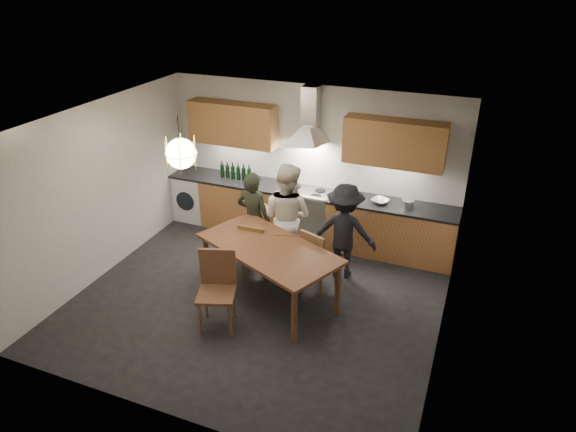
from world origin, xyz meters
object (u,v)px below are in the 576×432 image
at_px(chair_front, 217,284).
at_px(stock_pot, 408,204).
at_px(person_left, 254,218).
at_px(dining_table, 269,253).
at_px(person_mid, 287,217).
at_px(mixing_bowl, 380,201).
at_px(wine_bottles, 236,171).
at_px(person_right, 344,231).
at_px(chair_back_left, 254,247).

relative_size(chair_front, stock_pot, 5.75).
bearing_deg(person_left, chair_front, 102.28).
height_order(dining_table, person_left, person_left).
xyz_separation_m(chair_front, stock_pot, (1.97, 2.55, 0.36)).
relative_size(person_mid, mixing_bowl, 6.36).
bearing_deg(person_mid, wine_bottles, -26.68).
height_order(person_right, mixing_bowl, person_right).
distance_m(person_right, wine_bottles, 2.43).
bearing_deg(dining_table, person_mid, 120.63).
relative_size(person_left, mixing_bowl, 5.65).
bearing_deg(chair_front, person_left, 78.91).
distance_m(dining_table, person_left, 1.07).
distance_m(dining_table, person_right, 1.26).
bearing_deg(stock_pot, wine_bottles, 178.70).
xyz_separation_m(person_right, wine_bottles, (-2.24, 0.89, 0.30)).
distance_m(person_mid, mixing_bowl, 1.53).
bearing_deg(person_right, wine_bottles, -27.37).
relative_size(chair_back_left, person_right, 0.61).
xyz_separation_m(chair_front, person_mid, (0.31, 1.65, 0.25)).
xyz_separation_m(person_left, mixing_bowl, (1.76, 0.98, 0.17)).
bearing_deg(chair_back_left, person_mid, -124.81).
bearing_deg(wine_bottles, person_left, -51.41).
distance_m(person_right, mixing_bowl, 0.93).
distance_m(dining_table, mixing_bowl, 2.16).
relative_size(dining_table, person_left, 1.47).
bearing_deg(dining_table, person_right, 75.65).
height_order(person_right, stock_pot, person_right).
distance_m(mixing_bowl, stock_pot, 0.43).
xyz_separation_m(chair_back_left, person_left, (-0.21, 0.43, 0.24)).
xyz_separation_m(person_left, person_right, (1.42, 0.13, -0.01)).
distance_m(person_mid, wine_bottles, 1.67).
bearing_deg(chair_front, mixing_bowl, 40.11).
xyz_separation_m(chair_front, person_right, (1.20, 1.72, 0.15)).
bearing_deg(dining_table, chair_front, -94.92).
xyz_separation_m(person_mid, mixing_bowl, (1.23, 0.92, 0.08)).
bearing_deg(stock_pot, chair_back_left, -145.08).
xyz_separation_m(chair_front, person_left, (-0.22, 1.59, 0.16)).
distance_m(chair_front, stock_pot, 3.24).
distance_m(mixing_bowl, wine_bottles, 2.58).
height_order(person_left, person_right, person_left).
height_order(dining_table, person_right, person_right).
bearing_deg(mixing_bowl, stock_pot, -2.66).
relative_size(dining_table, stock_pot, 12.24).
height_order(chair_front, stock_pot, chair_front).
relative_size(chair_front, person_mid, 0.61).
xyz_separation_m(person_left, person_mid, (0.53, 0.06, 0.10)).
distance_m(chair_front, mixing_bowl, 3.01).
xyz_separation_m(dining_table, stock_pot, (1.56, 1.81, 0.22)).
xyz_separation_m(person_left, wine_bottles, (-0.82, 1.03, 0.29)).
height_order(person_right, wine_bottles, person_right).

